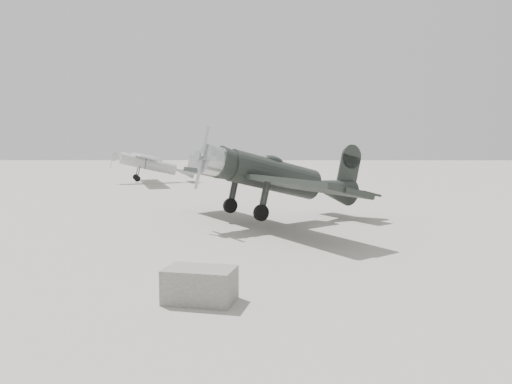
% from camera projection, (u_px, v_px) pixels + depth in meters
% --- Properties ---
extents(ground, '(160.00, 160.00, 0.00)m').
position_uv_depth(ground, '(211.00, 231.00, 20.37)').
color(ground, gray).
rests_on(ground, ground).
extents(lowwing_monoplane, '(9.57, 11.20, 3.86)m').
position_uv_depth(lowwing_monoplane, '(281.00, 178.00, 22.15)').
color(lowwing_monoplane, black).
rests_on(lowwing_monoplane, ground).
extents(highwing_monoplane, '(7.51, 10.44, 2.97)m').
position_uv_depth(highwing_monoplane, '(152.00, 162.00, 44.37)').
color(highwing_monoplane, '#AFB1B4').
rests_on(highwing_monoplane, ground).
extents(equipment_block, '(1.74, 1.28, 0.78)m').
position_uv_depth(equipment_block, '(200.00, 285.00, 11.30)').
color(equipment_block, '#65645E').
rests_on(equipment_block, ground).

